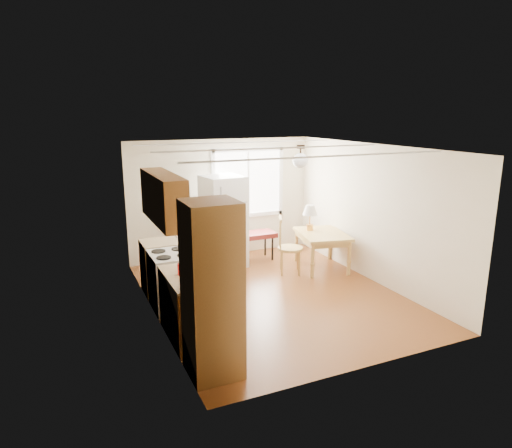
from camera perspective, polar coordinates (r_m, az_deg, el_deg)
room_shell at (r=7.49m, az=2.24°, el=-0.01°), size 4.60×5.60×2.62m
kitchen_run at (r=6.46m, az=-9.09°, el=-6.26°), size 0.65×3.40×2.20m
window_unit at (r=9.89m, az=-0.99°, el=5.16°), size 1.64×0.05×1.51m
pendant_light at (r=8.00m, az=5.56°, el=8.00°), size 0.26×0.26×0.40m
refrigerator at (r=9.10m, az=-4.09°, el=0.30°), size 0.83×0.83×1.83m
bench at (r=9.46m, az=-1.31°, el=-1.60°), size 1.28×0.48×0.59m
dining_table at (r=9.10m, az=8.27°, el=-1.72°), size 1.10×1.32×0.73m
chair at (r=8.73m, az=3.64°, el=-2.19°), size 0.54×0.54×1.10m
table_lamp at (r=9.16m, az=6.77°, el=1.50°), size 0.30×0.30×0.52m
coffee_maker at (r=5.78m, az=-7.45°, el=-6.46°), size 0.27×0.31×0.40m
kettle at (r=6.28m, az=-9.34°, el=-5.51°), size 0.10×0.10×0.20m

